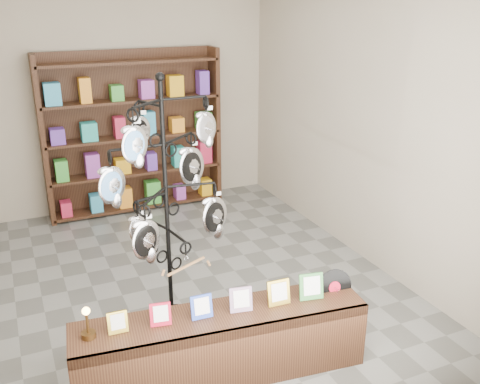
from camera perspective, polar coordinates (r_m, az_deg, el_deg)
name	(u,v)px	position (r m, az deg, el deg)	size (l,w,h in m)	color
ground	(192,280)	(5.82, -5.14, -9.34)	(5.00, 5.00, 0.00)	slate
room_envelope	(186,109)	(5.16, -5.79, 8.81)	(5.00, 5.00, 5.00)	#AA9E89
display_tree	(166,188)	(4.60, -7.95, 0.47)	(1.23, 1.23, 2.30)	black
front_shelf	(222,344)	(4.38, -1.93, -15.91)	(2.33, 0.73, 0.81)	black
back_shelving	(134,138)	(7.51, -11.25, 5.71)	(2.42, 0.36, 2.20)	black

